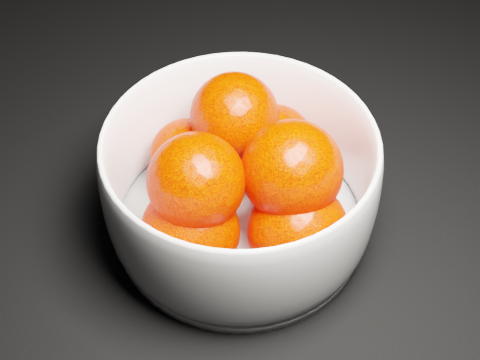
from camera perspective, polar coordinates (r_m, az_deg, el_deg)
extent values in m
cylinder|color=white|center=(0.64, 0.00, -3.63)|extent=(0.23, 0.23, 0.01)
sphere|color=#FF1B00|center=(0.64, 2.82, 2.95)|extent=(0.08, 0.08, 0.08)
sphere|color=#FF1B00|center=(0.63, -4.46, 2.05)|extent=(0.07, 0.07, 0.07)
sphere|color=#FF1B00|center=(0.57, -4.23, -4.34)|extent=(0.09, 0.09, 0.09)
sphere|color=#FF1B00|center=(0.57, 4.96, -4.32)|extent=(0.09, 0.09, 0.09)
sphere|color=#FF1B00|center=(0.60, -0.48, 5.46)|extent=(0.08, 0.08, 0.08)
sphere|color=#FF1B00|center=(0.55, -3.75, -0.12)|extent=(0.08, 0.08, 0.08)
sphere|color=#FF1B00|center=(0.55, 4.44, 0.81)|extent=(0.09, 0.09, 0.09)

